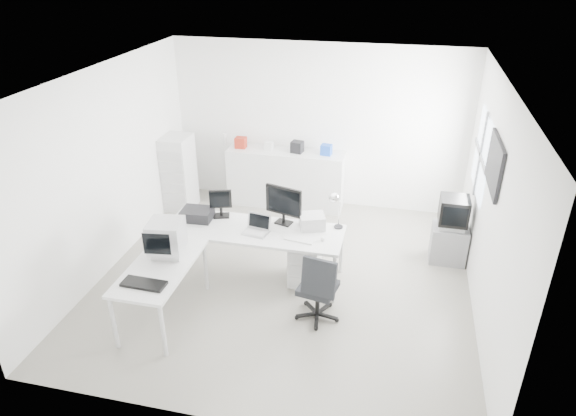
% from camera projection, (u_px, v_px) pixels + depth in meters
% --- Properties ---
extents(floor, '(5.00, 5.00, 0.01)m').
position_uv_depth(floor, '(285.00, 278.00, 7.18)').
color(floor, '#B8B6A5').
rests_on(floor, ground).
extents(ceiling, '(5.00, 5.00, 0.01)m').
position_uv_depth(ceiling, '(284.00, 77.00, 5.90)').
color(ceiling, white).
rests_on(ceiling, back_wall).
extents(back_wall, '(5.00, 0.02, 2.80)m').
position_uv_depth(back_wall, '(318.00, 127.00, 8.71)').
color(back_wall, white).
rests_on(back_wall, floor).
extents(left_wall, '(0.02, 5.00, 2.80)m').
position_uv_depth(left_wall, '(108.00, 170.00, 7.04)').
color(left_wall, white).
rests_on(left_wall, floor).
extents(right_wall, '(0.02, 5.00, 2.80)m').
position_uv_depth(right_wall, '(491.00, 207.00, 6.05)').
color(right_wall, white).
rests_on(right_wall, floor).
extents(window, '(0.02, 1.20, 1.10)m').
position_uv_depth(window, '(481.00, 155.00, 7.00)').
color(window, white).
rests_on(window, right_wall).
extents(wall_picture, '(0.04, 0.90, 0.60)m').
position_uv_depth(wall_picture, '(495.00, 164.00, 5.91)').
color(wall_picture, black).
rests_on(wall_picture, right_wall).
extents(main_desk, '(2.40, 0.80, 0.75)m').
position_uv_depth(main_desk, '(255.00, 253.00, 7.06)').
color(main_desk, silver).
rests_on(main_desk, floor).
extents(side_desk, '(0.70, 1.40, 0.75)m').
position_uv_depth(side_desk, '(163.00, 291.00, 6.28)').
color(side_desk, silver).
rests_on(side_desk, floor).
extents(drawer_pedestal, '(0.40, 0.50, 0.60)m').
position_uv_depth(drawer_pedestal, '(305.00, 262.00, 7.00)').
color(drawer_pedestal, silver).
rests_on(drawer_pedestal, floor).
extents(inkjet_printer, '(0.43, 0.34, 0.15)m').
position_uv_depth(inkjet_printer, '(197.00, 214.00, 7.11)').
color(inkjet_printer, black).
rests_on(inkjet_printer, main_desk).
extents(lcd_monitor_small, '(0.35, 0.26, 0.39)m').
position_uv_depth(lcd_monitor_small, '(221.00, 204.00, 7.13)').
color(lcd_monitor_small, black).
rests_on(lcd_monitor_small, main_desk).
extents(lcd_monitor_large, '(0.57, 0.35, 0.55)m').
position_uv_depth(lcd_monitor_large, '(284.00, 205.00, 6.91)').
color(lcd_monitor_large, black).
rests_on(lcd_monitor_large, main_desk).
extents(laptop, '(0.38, 0.39, 0.22)m').
position_uv_depth(laptop, '(255.00, 226.00, 6.75)').
color(laptop, '#B7B7BA').
rests_on(laptop, main_desk).
extents(white_keyboard, '(0.41, 0.18, 0.02)m').
position_uv_depth(white_keyboard, '(299.00, 240.00, 6.63)').
color(white_keyboard, silver).
rests_on(white_keyboard, main_desk).
extents(white_mouse, '(0.06, 0.06, 0.06)m').
position_uv_depth(white_mouse, '(323.00, 239.00, 6.60)').
color(white_mouse, silver).
rests_on(white_mouse, main_desk).
extents(laser_printer, '(0.40, 0.38, 0.19)m').
position_uv_depth(laser_printer, '(312.00, 221.00, 6.89)').
color(laser_printer, '#BEBEBE').
rests_on(laser_printer, main_desk).
extents(desk_lamp, '(0.20, 0.20, 0.52)m').
position_uv_depth(desk_lamp, '(339.00, 210.00, 6.81)').
color(desk_lamp, silver).
rests_on(desk_lamp, main_desk).
extents(crt_monitor, '(0.44, 0.44, 0.45)m').
position_uv_depth(crt_monitor, '(167.00, 239.00, 6.22)').
color(crt_monitor, '#B7B7BA').
rests_on(crt_monitor, side_desk).
extents(black_keyboard, '(0.51, 0.22, 0.03)m').
position_uv_depth(black_keyboard, '(144.00, 284.00, 5.75)').
color(black_keyboard, black).
rests_on(black_keyboard, side_desk).
extents(office_chair, '(0.66, 0.66, 0.97)m').
position_uv_depth(office_chair, '(318.00, 285.00, 6.21)').
color(office_chair, '#26272B').
rests_on(office_chair, floor).
extents(tv_cabinet, '(0.51, 0.42, 0.55)m').
position_uv_depth(tv_cabinet, '(448.00, 244.00, 7.47)').
color(tv_cabinet, gray).
rests_on(tv_cabinet, floor).
extents(crt_tv, '(0.50, 0.48, 0.45)m').
position_uv_depth(crt_tv, '(453.00, 213.00, 7.24)').
color(crt_tv, black).
rests_on(crt_tv, tv_cabinet).
extents(sideboard, '(2.02, 0.51, 1.01)m').
position_uv_depth(sideboard, '(286.00, 178.00, 8.99)').
color(sideboard, silver).
rests_on(sideboard, floor).
extents(clutter_box_a, '(0.18, 0.16, 0.18)m').
position_uv_depth(clutter_box_a, '(241.00, 143.00, 8.88)').
color(clutter_box_a, '#A62817').
rests_on(clutter_box_a, sideboard).
extents(clutter_box_b, '(0.14, 0.13, 0.14)m').
position_uv_depth(clutter_box_b, '(269.00, 146.00, 8.79)').
color(clutter_box_b, silver).
rests_on(clutter_box_b, sideboard).
extents(clutter_box_c, '(0.22, 0.20, 0.19)m').
position_uv_depth(clutter_box_c, '(297.00, 147.00, 8.68)').
color(clutter_box_c, black).
rests_on(clutter_box_c, sideboard).
extents(clutter_box_d, '(0.19, 0.17, 0.17)m').
position_uv_depth(clutter_box_d, '(326.00, 150.00, 8.58)').
color(clutter_box_d, blue).
rests_on(clutter_box_d, sideboard).
extents(clutter_bottle, '(0.07, 0.07, 0.22)m').
position_uv_depth(clutter_bottle, '(225.00, 139.00, 8.97)').
color(clutter_bottle, silver).
rests_on(clutter_bottle, sideboard).
extents(filing_cabinet, '(0.46, 0.55, 1.32)m').
position_uv_depth(filing_cabinet, '(179.00, 173.00, 8.82)').
color(filing_cabinet, silver).
rests_on(filing_cabinet, floor).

